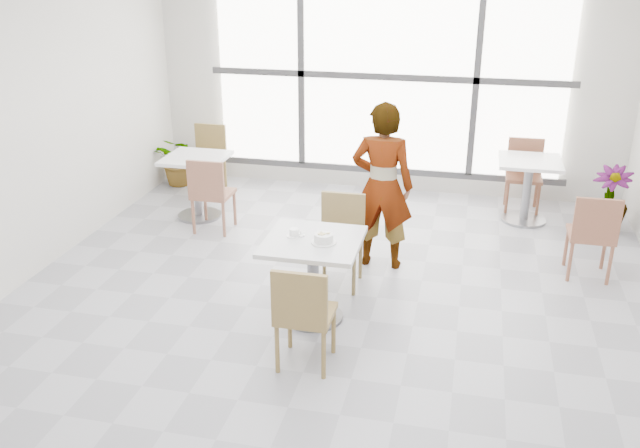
% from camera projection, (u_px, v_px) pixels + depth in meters
% --- Properties ---
extents(floor, '(7.00, 7.00, 0.00)m').
position_uv_depth(floor, '(328.00, 316.00, 6.01)').
color(floor, '#9E9EA5').
rests_on(floor, ground).
extents(wall_back, '(6.00, 0.00, 6.00)m').
position_uv_depth(wall_back, '(387.00, 76.00, 8.59)').
color(wall_back, silver).
rests_on(wall_back, ground).
extents(wall_front, '(6.00, 0.00, 6.00)m').
position_uv_depth(wall_front, '(106.00, 440.00, 2.28)').
color(wall_front, silver).
rests_on(wall_front, ground).
extents(window, '(4.60, 0.07, 2.52)m').
position_uv_depth(window, '(387.00, 77.00, 8.53)').
color(window, white).
rests_on(window, ground).
extents(main_table, '(0.80, 0.80, 0.75)m').
position_uv_depth(main_table, '(313.00, 264.00, 5.78)').
color(main_table, silver).
rests_on(main_table, ground).
extents(chair_near, '(0.42, 0.42, 0.87)m').
position_uv_depth(chair_near, '(303.00, 311.00, 5.09)').
color(chair_near, olive).
rests_on(chair_near, ground).
extents(chair_far, '(0.42, 0.42, 0.87)m').
position_uv_depth(chair_far, '(341.00, 233.00, 6.46)').
color(chair_far, olive).
rests_on(chair_far, ground).
extents(oatmeal_bowl, '(0.21, 0.21, 0.09)m').
position_uv_depth(oatmeal_bowl, '(324.00, 238.00, 5.62)').
color(oatmeal_bowl, silver).
rests_on(oatmeal_bowl, main_table).
extents(coffee_cup, '(0.16, 0.13, 0.07)m').
position_uv_depth(coffee_cup, '(294.00, 233.00, 5.75)').
color(coffee_cup, white).
rests_on(coffee_cup, main_table).
extents(person, '(0.62, 0.41, 1.68)m').
position_uv_depth(person, '(382.00, 186.00, 6.67)').
color(person, black).
rests_on(person, ground).
extents(bg_table_left, '(0.70, 0.70, 0.75)m').
position_uv_depth(bg_table_left, '(197.00, 178.00, 8.02)').
color(bg_table_left, white).
rests_on(bg_table_left, ground).
extents(bg_table_right, '(0.70, 0.70, 0.75)m').
position_uv_depth(bg_table_right, '(528.00, 182.00, 7.90)').
color(bg_table_right, white).
rests_on(bg_table_right, ground).
extents(bg_chair_left_near, '(0.42, 0.42, 0.87)m').
position_uv_depth(bg_chair_left_near, '(210.00, 190.00, 7.58)').
color(bg_chair_left_near, '#97614A').
rests_on(bg_chair_left_near, ground).
extents(bg_chair_left_far, '(0.42, 0.42, 0.87)m').
position_uv_depth(bg_chair_left_far, '(208.00, 154.00, 8.90)').
color(bg_chair_left_far, olive).
rests_on(bg_chair_left_far, ground).
extents(bg_chair_right_near, '(0.42, 0.42, 0.87)m').
position_uv_depth(bg_chair_right_near, '(593.00, 231.00, 6.50)').
color(bg_chair_right_near, '#955A42').
rests_on(bg_chair_right_near, ground).
extents(bg_chair_right_far, '(0.42, 0.42, 0.87)m').
position_uv_depth(bg_chair_right_far, '(524.00, 170.00, 8.26)').
color(bg_chair_right_far, brown).
rests_on(bg_chair_right_far, ground).
extents(plant_left, '(0.72, 0.66, 0.67)m').
position_uv_depth(plant_left, '(180.00, 161.00, 9.16)').
color(plant_left, '#398039').
rests_on(plant_left, ground).
extents(plant_right, '(0.54, 0.54, 0.75)m').
position_uv_depth(plant_right, '(609.00, 199.00, 7.68)').
color(plant_right, '#558C47').
rests_on(plant_right, ground).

